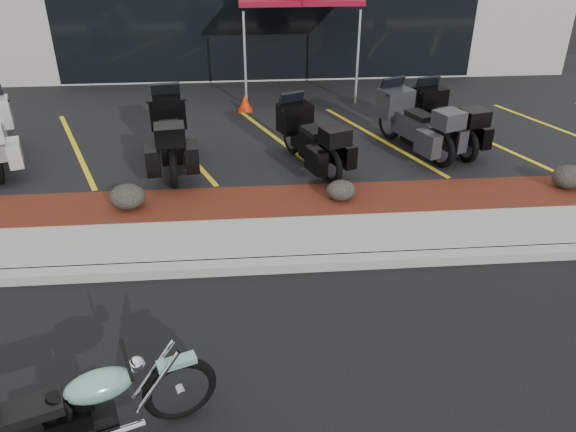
{
  "coord_description": "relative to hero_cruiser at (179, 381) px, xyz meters",
  "views": [
    {
      "loc": [
        -0.79,
        -5.94,
        4.68
      ],
      "look_at": [
        -0.2,
        1.2,
        0.72
      ],
      "focal_mm": 35.0,
      "sensor_mm": 36.0,
      "label": 1
    }
  ],
  "objects": [
    {
      "name": "ground",
      "position": [
        1.54,
        1.74,
        -0.51
      ],
      "size": [
        90.0,
        90.0,
        0.0
      ],
      "primitive_type": "plane",
      "color": "black",
      "rests_on": "ground"
    },
    {
      "name": "curb",
      "position": [
        1.54,
        2.64,
        -0.43
      ],
      "size": [
        24.0,
        0.25,
        0.15
      ],
      "primitive_type": "cube",
      "color": "gray",
      "rests_on": "ground"
    },
    {
      "name": "sidewalk",
      "position": [
        1.54,
        3.34,
        -0.43
      ],
      "size": [
        24.0,
        1.2,
        0.15
      ],
      "primitive_type": "cube",
      "color": "gray",
      "rests_on": "ground"
    },
    {
      "name": "mulch_bed",
      "position": [
        1.54,
        4.54,
        -0.43
      ],
      "size": [
        24.0,
        1.2,
        0.16
      ],
      "primitive_type": "cube",
      "color": "#3E160E",
      "rests_on": "ground"
    },
    {
      "name": "upper_lot",
      "position": [
        1.54,
        9.94,
        -0.43
      ],
      "size": [
        26.0,
        9.6,
        0.15
      ],
      "primitive_type": "cube",
      "color": "black",
      "rests_on": "ground"
    },
    {
      "name": "boulder_left",
      "position": [
        -1.26,
        4.46,
        -0.13
      ],
      "size": [
        0.61,
        0.51,
        0.43
      ],
      "primitive_type": "ellipsoid",
      "color": "black",
      "rests_on": "mulch_bed"
    },
    {
      "name": "boulder_mid",
      "position": [
        2.4,
        4.48,
        -0.17
      ],
      "size": [
        0.51,
        0.42,
        0.36
      ],
      "primitive_type": "ellipsoid",
      "color": "black",
      "rests_on": "mulch_bed"
    },
    {
      "name": "boulder_right",
      "position": [
        6.6,
        4.61,
        -0.13
      ],
      "size": [
        0.61,
        0.5,
        0.43
      ],
      "primitive_type": "ellipsoid",
      "color": "black",
      "rests_on": "mulch_bed"
    },
    {
      "name": "hero_cruiser",
      "position": [
        0.0,
        0.0,
        0.0
      ],
      "size": [
        2.95,
        1.66,
        1.01
      ],
      "primitive_type": null,
      "rotation": [
        0.0,
        0.0,
        0.35
      ],
      "color": "#6BA693",
      "rests_on": "ground"
    },
    {
      "name": "touring_black_front",
      "position": [
        -0.79,
        7.04,
        0.37
      ],
      "size": [
        1.27,
        2.59,
        1.45
      ],
      "primitive_type": null,
      "rotation": [
        0.0,
        0.0,
        1.7
      ],
      "color": "black",
      "rests_on": "upper_lot"
    },
    {
      "name": "touring_black_mid",
      "position": [
        1.73,
        6.7,
        0.3
      ],
      "size": [
        1.63,
        2.4,
        1.31
      ],
      "primitive_type": null,
      "rotation": [
        0.0,
        0.0,
        1.95
      ],
      "color": "black",
      "rests_on": "upper_lot"
    },
    {
      "name": "touring_grey",
      "position": [
        3.94,
        7.34,
        0.34
      ],
      "size": [
        1.73,
        2.54,
        1.38
      ],
      "primitive_type": null,
      "rotation": [
        0.0,
        0.0,
        1.96
      ],
      "color": "#303135",
      "rests_on": "upper_lot"
    },
    {
      "name": "touring_black_rear",
      "position": [
        4.78,
        7.54,
        0.31
      ],
      "size": [
        1.4,
        2.42,
        1.33
      ],
      "primitive_type": null,
      "rotation": [
        0.0,
        0.0,
        1.82
      ],
      "color": "black",
      "rests_on": "upper_lot"
    },
    {
      "name": "traffic_cone",
      "position": [
        0.8,
        9.56,
        -0.15
      ],
      "size": [
        0.42,
        0.42,
        0.41
      ],
      "primitive_type": "cone",
      "rotation": [
        0.0,
        0.0,
        -0.29
      ],
      "color": "red",
      "rests_on": "upper_lot"
    }
  ]
}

